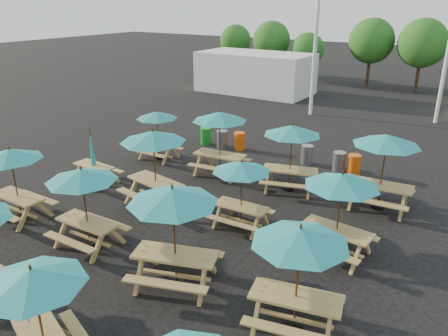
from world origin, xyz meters
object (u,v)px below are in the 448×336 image
Objects in this scene: picnic_unit_1 at (11,159)px; picnic_unit_8 at (33,284)px; picnic_unit_11 at (292,135)px; waste_bin_1 at (222,139)px; picnic_unit_13 at (300,243)px; picnic_unit_5 at (82,180)px; picnic_unit_3 at (157,118)px; waste_bin_0 at (206,136)px; waste_bin_4 at (339,162)px; picnic_unit_6 at (153,142)px; picnic_unit_15 at (386,145)px; picnic_unit_7 at (220,121)px; waste_bin_3 at (307,155)px; waste_bin_5 at (354,165)px; waste_bin_2 at (240,141)px; picnic_unit_14 at (341,186)px; picnic_unit_10 at (242,171)px; picnic_unit_2 at (93,161)px; picnic_unit_9 at (173,203)px.

picnic_unit_1 is 6.75m from picnic_unit_8.
waste_bin_1 is (-4.60, 2.71, -1.66)m from picnic_unit_11.
picnic_unit_11 is 7.05m from picnic_unit_13.
picnic_unit_1 is 3.08m from picnic_unit_5.
picnic_unit_3 is 2.61× the size of waste_bin_1.
waste_bin_4 is at bearing 0.15° from waste_bin_0.
picnic_unit_15 is (6.24, 3.67, -0.02)m from picnic_unit_6.
picnic_unit_1 reaches higher than picnic_unit_8.
picnic_unit_6 is 3.35m from picnic_unit_7.
waste_bin_3 is (-3.55, 2.55, -1.76)m from picnic_unit_15.
picnic_unit_13 is at bearing -49.75° from waste_bin_1.
picnic_unit_1 is 1.00× the size of picnic_unit_5.
picnic_unit_11 is (6.02, 0.02, 0.28)m from picnic_unit_3.
waste_bin_4 is (6.90, 2.72, -1.38)m from picnic_unit_3.
picnic_unit_5 is at bearing -96.94° from picnic_unit_7.
picnic_unit_8 reaches higher than waste_bin_3.
waste_bin_1 and waste_bin_5 have the same top height.
picnic_unit_13 is (3.07, -6.35, -0.04)m from picnic_unit_11.
picnic_unit_13 reaches higher than picnic_unit_1.
waste_bin_2 is (2.24, 2.90, -1.38)m from picnic_unit_3.
picnic_unit_13 is 3.15m from picnic_unit_14.
picnic_unit_6 reaches higher than picnic_unit_15.
waste_bin_4 is (-1.94, 5.91, -1.60)m from picnic_unit_14.
picnic_unit_8 reaches higher than waste_bin_1.
picnic_unit_15 is 3.18× the size of waste_bin_5.
picnic_unit_13 reaches higher than waste_bin_3.
picnic_unit_11 is (6.09, 6.46, 0.11)m from picnic_unit_1.
picnic_unit_10 is at bearing -135.76° from picnic_unit_15.
picnic_unit_15 is (9.34, 3.54, 1.30)m from picnic_unit_2.
picnic_unit_1 is 0.97× the size of picnic_unit_13.
picnic_unit_3 is at bearing -117.63° from waste_bin_1.
picnic_unit_10 is 2.61× the size of waste_bin_0.
picnic_unit_2 reaches higher than waste_bin_1.
picnic_unit_6 is at bearing 117.86° from picnic_unit_9.
picnic_unit_2 is 3.37m from picnic_unit_6.
picnic_unit_10 is 4.43m from picnic_unit_13.
picnic_unit_5 is 0.97× the size of picnic_unit_13.
picnic_unit_6 is 1.23× the size of picnic_unit_10.
picnic_unit_3 reaches higher than waste_bin_4.
picnic_unit_2 is at bearing 134.92° from picnic_unit_5.
waste_bin_1 is at bearing 1.48° from waste_bin_0.
waste_bin_3 is (-0.27, 12.62, -1.50)m from picnic_unit_8.
picnic_unit_2 is at bearing -142.31° from waste_bin_5.
picnic_unit_5 is 0.93× the size of picnic_unit_11.
picnic_unit_1 is 6.83m from picnic_unit_10.
picnic_unit_8 is at bearing -145.97° from picnic_unit_13.
picnic_unit_1 is 0.91× the size of picnic_unit_7.
picnic_unit_2 is at bearing -169.33° from picnic_unit_11.
picnic_unit_8 is at bearing -67.17° from waste_bin_0.
picnic_unit_9 is 9.39m from waste_bin_4.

